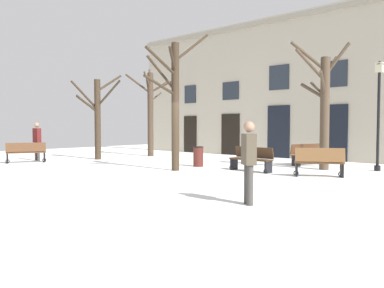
{
  "coord_description": "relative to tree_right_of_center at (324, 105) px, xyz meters",
  "views": [
    {
      "loc": [
        10.14,
        -9.61,
        1.65
      ],
      "look_at": [
        0.0,
        1.68,
        0.94
      ],
      "focal_mm": 36.68,
      "sensor_mm": 36.0,
      "label": 1
    }
  ],
  "objects": [
    {
      "name": "bench_back_to_back_right",
      "position": [
        -1.72,
        -2.21,
        -1.96
      ],
      "size": [
        1.75,
        0.61,
        0.88
      ],
      "rotation": [
        0.0,
        0.0,
        6.19
      ],
      "color": "#3D2819",
      "rests_on": "ground"
    },
    {
      "name": "person_by_shop_door",
      "position": [
        1.58,
        -7.35,
        -1.44
      ],
      "size": [
        0.43,
        0.41,
        1.75
      ],
      "rotation": [
        0.0,
        0.0,
        2.47
      ],
      "color": "#403D3A",
      "rests_on": "ground"
    },
    {
      "name": "tree_center",
      "position": [
        -9.77,
        0.14,
        0.1
      ],
      "size": [
        1.94,
        2.6,
        4.82
      ],
      "color": "#423326",
      "rests_on": "ground"
    },
    {
      "name": "litter_bin",
      "position": [
        -4.22,
        -2.28,
        -2.01
      ],
      "size": [
        0.43,
        0.43,
        0.81
      ],
      "color": "#4C1E19",
      "rests_on": "ground"
    },
    {
      "name": "tree_left_of_center",
      "position": [
        -10.17,
        -2.99,
        -0.21
      ],
      "size": [
        2.66,
        2.55,
        4.27
      ],
      "color": "#382B1E",
      "rests_on": "ground"
    },
    {
      "name": "bench_far_corner",
      "position": [
        -10.96,
        -6.21,
        -1.94
      ],
      "size": [
        1.09,
        1.68,
        0.91
      ],
      "rotation": [
        0.0,
        0.0,
        4.28
      ],
      "color": "#51331E",
      "rests_on": "ground"
    },
    {
      "name": "tree_foreground",
      "position": [
        -3.92,
        -3.96,
        0.2
      ],
      "size": [
        1.36,
        2.98,
        5.13
      ],
      "color": "#382B1E",
      "rests_on": "ground"
    },
    {
      "name": "bench_facing_shops",
      "position": [
        0.79,
        -2.1,
        -1.94
      ],
      "size": [
        1.56,
        1.19,
        0.95
      ],
      "rotation": [
        0.0,
        0.0,
        3.68
      ],
      "color": "brown",
      "rests_on": "ground"
    },
    {
      "name": "streetlamp",
      "position": [
        1.66,
        0.93,
        0.02
      ],
      "size": [
        0.3,
        0.3,
        4.0
      ],
      "color": "black",
      "rests_on": "ground"
    },
    {
      "name": "bench_back_to_back_left",
      "position": [
        -1.17,
        1.22,
        -1.97
      ],
      "size": [
        0.92,
        1.82,
        0.89
      ],
      "rotation": [
        0.0,
        0.0,
        1.32
      ],
      "color": "#51331E",
      "rests_on": "ground"
    },
    {
      "name": "person_near_bench",
      "position": [
        -11.6,
        -5.37,
        -1.4
      ],
      "size": [
        0.4,
        0.26,
        1.8
      ],
      "rotation": [
        0.0,
        0.0,
        3.24
      ],
      "color": "#403D3A",
      "rests_on": "ground"
    },
    {
      "name": "building_facade",
      "position": [
        -4.0,
        4.0,
        1.28
      ],
      "size": [
        19.94,
        0.6,
        7.31
      ],
      "color": "#BCB29E",
      "rests_on": "ground"
    },
    {
      "name": "ground_plane",
      "position": [
        -4.0,
        -4.58,
        -2.42
      ],
      "size": [
        31.9,
        31.9,
        0.0
      ],
      "primitive_type": "plane",
      "color": "white"
    },
    {
      "name": "tree_right_of_center",
      "position": [
        0.0,
        0.0,
        0.0
      ],
      "size": [
        1.84,
        2.3,
        4.8
      ],
      "color": "#4C3D2D",
      "rests_on": "ground"
    }
  ]
}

